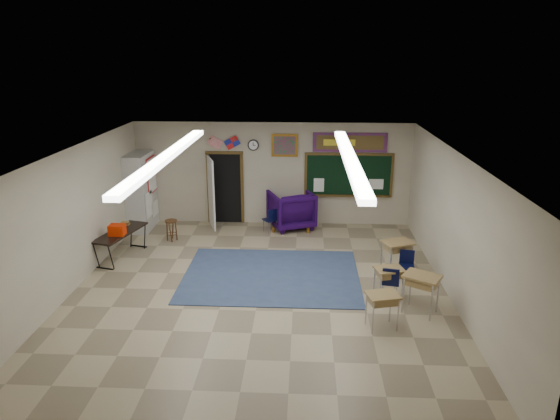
{
  "coord_description": "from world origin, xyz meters",
  "views": [
    {
      "loc": [
        0.93,
        -9.62,
        4.96
      ],
      "look_at": [
        0.37,
        1.5,
        1.37
      ],
      "focal_mm": 32.0,
      "sensor_mm": 36.0,
      "label": 1
    }
  ],
  "objects_px": {
    "wingback_armchair": "(291,209)",
    "folding_table": "(121,243)",
    "student_desk_front_right": "(397,256)",
    "student_desk_front_left": "(388,282)",
    "wooden_stool": "(172,230)"
  },
  "relations": [
    {
      "from": "wooden_stool",
      "to": "student_desk_front_left",
      "type": "bearing_deg",
      "value": -29.83
    },
    {
      "from": "wingback_armchair",
      "to": "wooden_stool",
      "type": "bearing_deg",
      "value": -0.92
    },
    {
      "from": "wingback_armchair",
      "to": "student_desk_front_right",
      "type": "xyz_separation_m",
      "value": [
        2.51,
        -3.07,
        -0.1
      ]
    },
    {
      "from": "wingback_armchair",
      "to": "student_desk_front_right",
      "type": "height_order",
      "value": "wingback_armchair"
    },
    {
      "from": "student_desk_front_left",
      "to": "student_desk_front_right",
      "type": "height_order",
      "value": "student_desk_front_right"
    },
    {
      "from": "student_desk_front_right",
      "to": "folding_table",
      "type": "relative_size",
      "value": 0.46
    },
    {
      "from": "student_desk_front_left",
      "to": "student_desk_front_right",
      "type": "xyz_separation_m",
      "value": [
        0.37,
        1.23,
        0.06
      ]
    },
    {
      "from": "wingback_armchair",
      "to": "wooden_stool",
      "type": "relative_size",
      "value": 2.05
    },
    {
      "from": "student_desk_front_right",
      "to": "folding_table",
      "type": "height_order",
      "value": "folding_table"
    },
    {
      "from": "student_desk_front_left",
      "to": "student_desk_front_right",
      "type": "bearing_deg",
      "value": 58.56
    },
    {
      "from": "student_desk_front_left",
      "to": "wooden_stool",
      "type": "xyz_separation_m",
      "value": [
        -5.34,
        3.06,
        -0.08
      ]
    },
    {
      "from": "wingback_armchair",
      "to": "folding_table",
      "type": "distance_m",
      "value": 4.82
    },
    {
      "from": "student_desk_front_left",
      "to": "wooden_stool",
      "type": "relative_size",
      "value": 1.18
    },
    {
      "from": "wingback_armchair",
      "to": "wooden_stool",
      "type": "height_order",
      "value": "wingback_armchair"
    },
    {
      "from": "student_desk_front_right",
      "to": "student_desk_front_left",
      "type": "bearing_deg",
      "value": -129.68
    }
  ]
}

